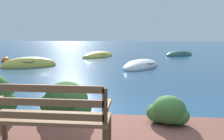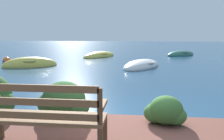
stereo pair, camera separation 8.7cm
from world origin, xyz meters
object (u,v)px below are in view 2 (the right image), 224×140
object	(u,v)px
mooring_buoy	(7,61)
rowboat_nearest	(30,65)
rowboat_mid	(141,66)
rowboat_outer	(181,55)
rowboat_far	(99,56)
park_bench	(44,115)

from	to	relation	value
mooring_buoy	rowboat_nearest	bearing A→B (deg)	-36.25
rowboat_mid	rowboat_outer	size ratio (longest dim) A/B	1.27
rowboat_nearest	rowboat_outer	world-z (taller)	rowboat_nearest
mooring_buoy	rowboat_far	bearing A→B (deg)	36.49
rowboat_nearest	rowboat_far	bearing A→B (deg)	-142.73
rowboat_mid	rowboat_far	world-z (taller)	rowboat_far
park_bench	rowboat_nearest	xyz separation A→B (m)	(-4.34, 9.05, -0.63)
rowboat_far	rowboat_outer	xyz separation A→B (m)	(5.84, 1.68, -0.00)
rowboat_outer	rowboat_far	bearing A→B (deg)	156.94
rowboat_nearest	rowboat_far	xyz separation A→B (m)	(2.76, 5.11, -0.01)
rowboat_mid	rowboat_outer	world-z (taller)	rowboat_mid
rowboat_mid	mooring_buoy	xyz separation A→B (m)	(-7.76, 1.14, 0.02)
park_bench	rowboat_nearest	size ratio (longest dim) A/B	0.57
park_bench	rowboat_nearest	bearing A→B (deg)	118.76
rowboat_nearest	mooring_buoy	xyz separation A→B (m)	(-2.09, 1.53, 0.01)
park_bench	rowboat_outer	size ratio (longest dim) A/B	0.62
rowboat_mid	mooring_buoy	distance (m)	7.84
rowboat_mid	rowboat_far	distance (m)	5.54
rowboat_nearest	rowboat_mid	xyz separation A→B (m)	(5.67, 0.40, -0.01)
park_bench	mooring_buoy	distance (m)	12.39
rowboat_far	mooring_buoy	world-z (taller)	rowboat_far
rowboat_nearest	rowboat_outer	distance (m)	10.96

